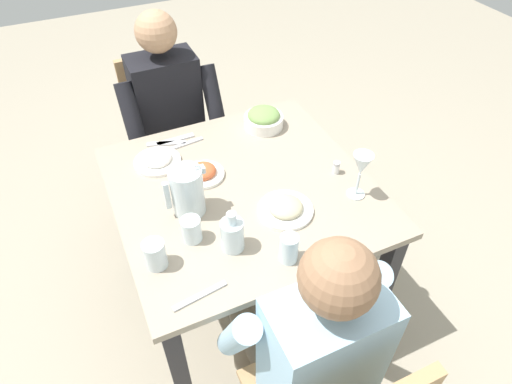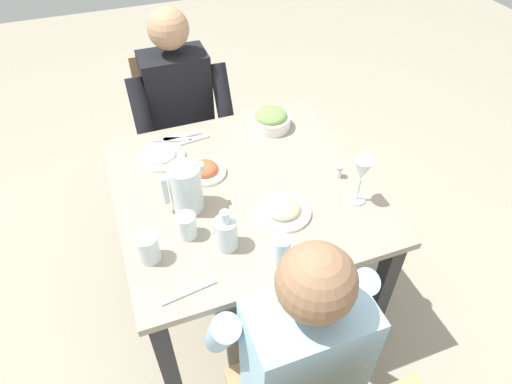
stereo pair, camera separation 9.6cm
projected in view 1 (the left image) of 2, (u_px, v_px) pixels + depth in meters
ground_plane at (245, 289)px, 2.23m from camera, size 8.00×8.00×0.00m
dining_table at (243, 205)px, 1.82m from camera, size 0.99×0.99×0.70m
chair_near at (167, 126)px, 2.43m from camera, size 0.40×0.40×0.86m
diner_near at (174, 123)px, 2.20m from camera, size 0.48×0.53×1.16m
diner_far at (305, 340)px, 1.35m from camera, size 0.48×0.53×1.16m
water_pitcher at (187, 191)px, 1.59m from camera, size 0.16×0.12×0.19m
salad_bowl at (264, 119)px, 2.02m from camera, size 0.18×0.18×0.09m
plate_beans at (285, 208)px, 1.64m from camera, size 0.21×0.21×0.05m
plate_yoghurt at (157, 160)px, 1.85m from camera, size 0.20×0.20×0.05m
plate_rice_curry at (203, 172)px, 1.79m from camera, size 0.17×0.17×0.05m
water_glass_near_right at (289, 248)px, 1.45m from camera, size 0.06×0.06×0.11m
water_glass_far_right at (191, 230)px, 1.52m from camera, size 0.07×0.07×0.09m
water_glass_by_pitcher at (155, 254)px, 1.44m from camera, size 0.07×0.07×0.10m
wine_glass at (361, 167)px, 1.62m from camera, size 0.08×0.08×0.20m
oil_carafe at (232, 236)px, 1.49m from camera, size 0.08×0.08×0.16m
salt_shaker at (336, 167)px, 1.79m from camera, size 0.03×0.03×0.05m
fork_near at (166, 143)px, 1.95m from camera, size 0.17×0.08×0.01m
knife_near at (183, 145)px, 1.94m from camera, size 0.19×0.04×0.01m
fork_far at (176, 140)px, 1.97m from camera, size 0.17×0.03×0.01m
knife_far at (200, 296)px, 1.38m from camera, size 0.19×0.04×0.01m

